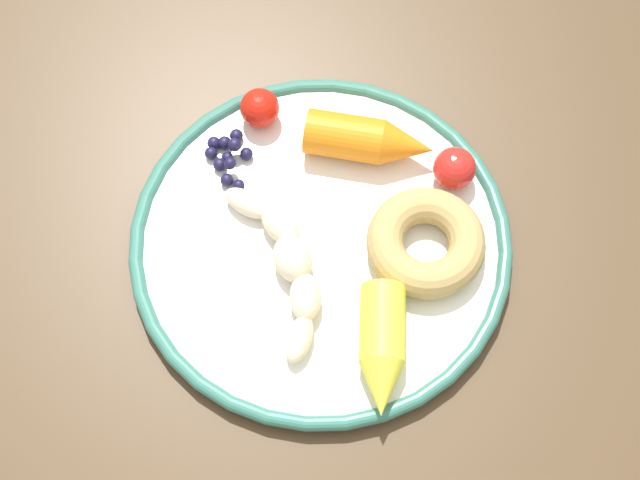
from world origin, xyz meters
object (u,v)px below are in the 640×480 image
object	(u,v)px
plate	(320,241)
carrot_orange	(370,140)
dining_table	(291,297)
donut	(426,243)
blueberry_pile	(228,155)
tomato_near	(260,108)
tomato_mid	(454,168)
carrot_yellow	(382,350)
banana	(287,262)

from	to	relation	value
plate	carrot_orange	size ratio (longest dim) A/B	2.77
dining_table	donut	world-z (taller)	donut
donut	blueberry_pile	bearing A→B (deg)	-135.49
tomato_near	tomato_mid	distance (m)	0.17
plate	blueberry_pile	distance (m)	0.11
dining_table	plate	distance (m)	0.10
blueberry_pile	tomato_near	size ratio (longest dim) A/B	1.69
carrot_yellow	donut	bearing A→B (deg)	139.26
plate	tomato_near	xyz separation A→B (m)	(-0.13, -0.01, 0.02)
donut	tomato_near	world-z (taller)	tomato_near
donut	tomato_mid	xyz separation A→B (m)	(-0.05, 0.05, 0.00)
dining_table	donut	bearing A→B (deg)	72.52
banana	donut	xyz separation A→B (m)	(0.02, 0.11, 0.00)
tomato_mid	donut	bearing A→B (deg)	-39.84
dining_table	tomato_near	distance (m)	0.18
plate	banana	world-z (taller)	banana
banana	dining_table	bearing A→B (deg)	161.88
plate	dining_table	bearing A→B (deg)	-86.73
dining_table	tomato_near	size ratio (longest dim) A/B	32.25
dining_table	tomato_mid	size ratio (longest dim) A/B	30.68
banana	carrot_yellow	bearing A→B (deg)	26.40
plate	carrot_yellow	distance (m)	0.11
plate	blueberry_pile	bearing A→B (deg)	-152.19
carrot_yellow	donut	size ratio (longest dim) A/B	1.13
carrot_yellow	tomato_near	world-z (taller)	carrot_yellow
carrot_orange	tomato_mid	world-z (taller)	carrot_orange
plate	blueberry_pile	xyz separation A→B (m)	(-0.10, -0.05, 0.01)
banana	tomato_mid	world-z (taller)	tomato_mid
carrot_orange	carrot_yellow	size ratio (longest dim) A/B	1.05
dining_table	banana	size ratio (longest dim) A/B	6.50
plate	donut	bearing A→B (deg)	65.84
banana	donut	distance (m)	0.11
donut	blueberry_pile	size ratio (longest dim) A/B	1.67
dining_table	carrot_yellow	xyz separation A→B (m)	(0.11, 0.04, 0.12)
banana	blueberry_pile	distance (m)	0.11
carrot_orange	donut	xyz separation A→B (m)	(0.10, 0.01, -0.00)
donut	blueberry_pile	world-z (taller)	donut
dining_table	blueberry_pile	world-z (taller)	blueberry_pile
tomato_mid	plate	bearing A→B (deg)	-81.07
plate	banana	xyz separation A→B (m)	(0.02, -0.03, 0.02)
donut	dining_table	bearing A→B (deg)	-107.48
plate	blueberry_pile	world-z (taller)	blueberry_pile
plate	carrot_yellow	size ratio (longest dim) A/B	2.90
donut	blueberry_pile	xyz separation A→B (m)	(-0.13, -0.13, -0.01)
carrot_orange	banana	bearing A→B (deg)	-50.25
carrot_orange	tomato_near	xyz separation A→B (m)	(-0.06, -0.08, -0.00)
blueberry_pile	tomato_mid	distance (m)	0.19
carrot_orange	dining_table	bearing A→B (deg)	-54.18
carrot_orange	tomato_mid	xyz separation A→B (m)	(0.05, 0.06, -0.00)
tomato_near	plate	bearing A→B (deg)	5.80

